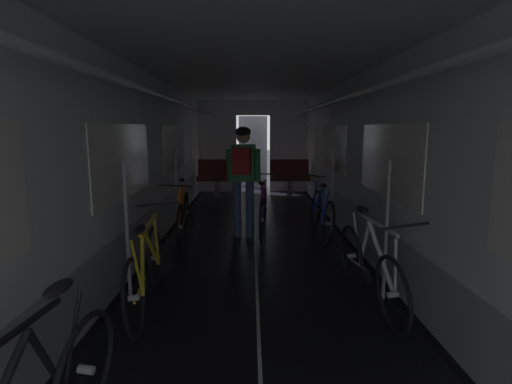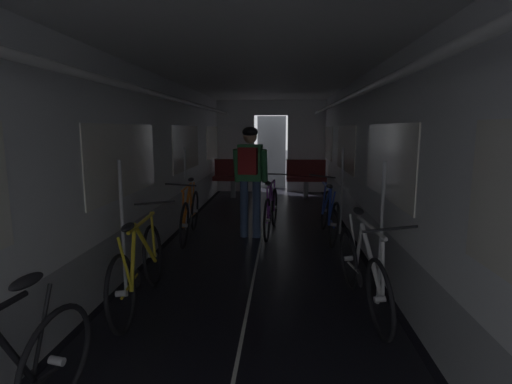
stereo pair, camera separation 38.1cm
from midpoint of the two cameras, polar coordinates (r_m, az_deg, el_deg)
train_car_shell at (r=5.25m, az=-2.18°, el=9.09°), size 3.14×12.34×2.57m
bench_seat_far_left at (r=9.85m, az=-6.77°, el=2.46°), size 0.98×0.51×0.95m
bench_seat_far_right at (r=9.82m, az=3.75°, el=2.49°), size 0.98×0.51×0.95m
bicycle_white at (r=3.96m, az=13.42°, el=-10.59°), size 0.44×1.69×0.95m
bicycle_blue at (r=6.32m, az=7.70°, el=-2.99°), size 0.44×1.69×0.95m
bicycle_yellow at (r=3.97m, az=-18.26°, el=-10.73°), size 0.44×1.69×0.95m
bicycle_orange at (r=6.20m, az=-12.29°, el=-3.34°), size 0.44×1.69×0.94m
person_cyclist_aisle at (r=6.09m, az=-3.67°, el=3.19°), size 0.55×0.42×1.73m
bicycle_purple_in_aisle at (r=6.45m, az=-0.65°, el=-2.64°), size 0.44×1.69×0.93m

